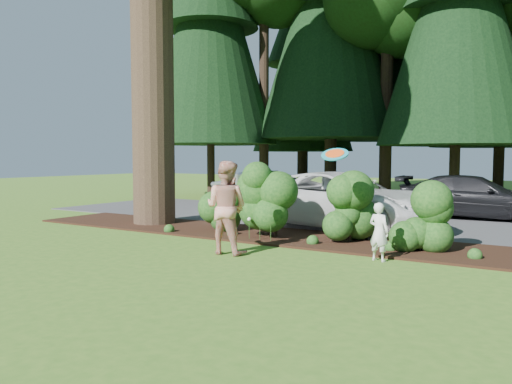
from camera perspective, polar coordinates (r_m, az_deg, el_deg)
ground at (r=9.79m, az=-5.40°, el=-7.85°), size 80.00×80.00×0.00m
mulch_bed at (r=12.49m, az=3.65°, el=-5.14°), size 16.00×2.50×0.05m
driveway at (r=16.33m, az=10.68°, el=-3.08°), size 22.00×6.00×0.03m
shrub_row at (r=11.95m, az=6.68°, el=-1.78°), size 6.53×1.60×1.61m
lily_cluster at (r=11.84m, az=0.44°, el=-3.34°), size 0.69×0.09×0.57m
car_silver_wagon at (r=18.48m, az=1.84°, el=0.13°), size 4.56×1.95×1.46m
car_white_suv at (r=14.00m, az=9.81°, el=-0.94°), size 6.03×3.56×1.57m
car_dark_suv at (r=17.66m, az=23.62°, el=-0.51°), size 4.90×2.27×1.39m
child at (r=9.93m, az=13.87°, el=-4.44°), size 0.47×0.37×1.14m
adult at (r=10.36m, az=-3.41°, el=-1.77°), size 0.99×0.79×1.93m
frisbee at (r=10.18m, az=9.00°, el=4.30°), size 0.56×0.50×0.30m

